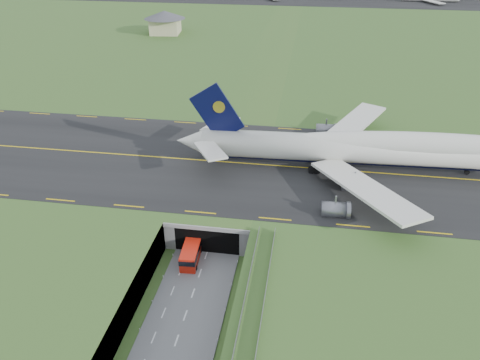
# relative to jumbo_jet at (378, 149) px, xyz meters

# --- Properties ---
(ground) EXTENTS (900.00, 900.00, 0.00)m
(ground) POSITION_rel_jumbo_jet_xyz_m (-31.75, -34.48, -11.09)
(ground) COLOR #336126
(ground) RESTS_ON ground
(airfield_deck) EXTENTS (800.00, 800.00, 6.00)m
(airfield_deck) POSITION_rel_jumbo_jet_xyz_m (-31.75, -34.48, -8.09)
(airfield_deck) COLOR gray
(airfield_deck) RESTS_ON ground
(trench_road) EXTENTS (12.00, 75.00, 0.20)m
(trench_road) POSITION_rel_jumbo_jet_xyz_m (-31.75, -41.98, -10.99)
(trench_road) COLOR slate
(trench_road) RESTS_ON ground
(taxiway) EXTENTS (800.00, 44.00, 0.18)m
(taxiway) POSITION_rel_jumbo_jet_xyz_m (-31.75, -1.48, -5.00)
(taxiway) COLOR black
(taxiway) RESTS_ON airfield_deck
(tunnel_portal) EXTENTS (17.00, 22.30, 6.00)m
(tunnel_portal) POSITION_rel_jumbo_jet_xyz_m (-31.75, -17.77, -7.76)
(tunnel_portal) COLOR gray
(tunnel_portal) RESTS_ON ground
(guideway) EXTENTS (3.00, 53.00, 7.05)m
(guideway) POSITION_rel_jumbo_jet_xyz_m (-20.75, -53.59, -5.77)
(guideway) COLOR #A8A8A3
(guideway) RESTS_ON ground
(jumbo_jet) EXTENTS (87.16, 57.32, 18.97)m
(jumbo_jet) POSITION_rel_jumbo_jet_xyz_m (0.00, 0.00, 0.00)
(jumbo_jet) COLOR silver
(jumbo_jet) RESTS_ON ground
(shuttle_tram) EXTENTS (3.29, 7.73, 3.09)m
(shuttle_tram) POSITION_rel_jumbo_jet_xyz_m (-34.11, -29.19, -9.39)
(shuttle_tram) COLOR red
(shuttle_tram) RESTS_ON ground
(service_building) EXTENTS (21.08, 21.08, 10.36)m
(service_building) POSITION_rel_jumbo_jet_xyz_m (-84.76, 124.51, 1.05)
(service_building) COLOR beige
(service_building) RESTS_ON ground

